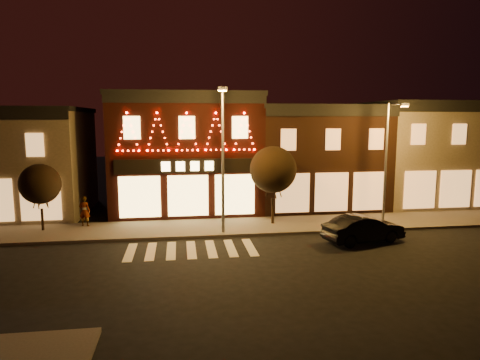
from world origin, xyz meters
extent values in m
plane|color=black|center=(0.00, 0.00, 0.00)|extent=(120.00, 120.00, 0.00)
cube|color=#47423D|center=(2.00, 8.00, 0.07)|extent=(44.00, 4.00, 0.15)
cube|color=black|center=(0.00, 14.00, 4.00)|extent=(10.00, 8.00, 8.00)
cube|color=black|center=(0.00, 14.00, 8.15)|extent=(10.20, 8.20, 0.30)
cube|color=black|center=(0.00, 9.95, 7.75)|extent=(10.00, 0.25, 0.50)
cube|color=black|center=(0.00, 9.90, 3.60)|extent=(9.00, 0.15, 0.90)
cube|color=#FFD87F|center=(0.00, 9.80, 3.60)|extent=(3.40, 0.08, 0.60)
cube|color=black|center=(9.50, 14.00, 3.60)|extent=(9.00, 8.00, 7.20)
cube|color=black|center=(9.50, 14.00, 7.35)|extent=(9.20, 8.20, 0.30)
cube|color=black|center=(9.50, 9.95, 6.95)|extent=(9.00, 0.25, 0.50)
cube|color=#665E48|center=(18.50, 14.00, 3.75)|extent=(9.00, 8.00, 7.50)
cube|color=black|center=(18.50, 14.00, 7.65)|extent=(9.20, 8.20, 0.30)
cube|color=black|center=(18.50, 9.95, 7.25)|extent=(9.00, 0.25, 0.50)
cylinder|color=#59595E|center=(1.89, 6.60, 4.18)|extent=(0.16, 0.16, 8.06)
cylinder|color=#59595E|center=(1.81, 5.80, 8.11)|extent=(0.26, 1.61, 0.10)
cube|color=#59595E|center=(1.73, 5.00, 8.06)|extent=(0.53, 0.33, 0.18)
cube|color=orange|center=(1.73, 5.00, 7.95)|extent=(0.40, 0.24, 0.05)
cylinder|color=#59595E|center=(12.07, 7.66, 3.81)|extent=(0.15, 0.15, 7.33)
cylinder|color=#59595E|center=(12.19, 6.93, 7.39)|extent=(0.33, 1.46, 0.09)
cube|color=#59595E|center=(12.31, 6.21, 7.34)|extent=(0.49, 0.33, 0.16)
cube|color=orange|center=(12.31, 6.21, 7.24)|extent=(0.37, 0.24, 0.05)
cylinder|color=black|center=(-8.41, 8.50, 0.78)|extent=(0.14, 0.14, 1.26)
sphere|color=black|center=(-8.41, 8.50, 2.86)|extent=(2.31, 2.31, 2.31)
cylinder|color=black|center=(5.12, 8.24, 0.93)|extent=(0.17, 0.17, 1.56)
sphere|color=black|center=(5.12, 8.24, 3.49)|extent=(2.85, 2.85, 2.85)
imported|color=black|center=(9.15, 4.09, 0.72)|extent=(4.63, 2.50, 1.45)
imported|color=gray|center=(-6.20, 9.19, 1.05)|extent=(0.75, 0.59, 1.81)
camera|label=1|loc=(-0.51, -16.84, 6.53)|focal=31.85mm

